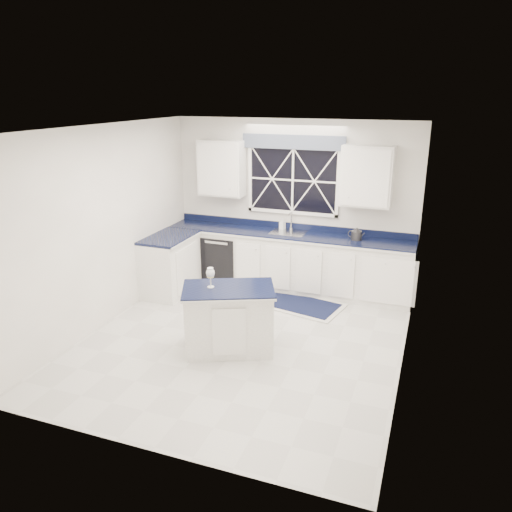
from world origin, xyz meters
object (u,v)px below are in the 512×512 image
at_px(faucet, 291,221).
at_px(wine_glass, 210,274).
at_px(dishwasher, 225,257).
at_px(soap_bottle, 282,224).
at_px(kettle, 356,234).
at_px(island, 229,319).

bearing_deg(faucet, wine_glass, -96.72).
relative_size(dishwasher, soap_bottle, 4.51).
bearing_deg(dishwasher, soap_bottle, 13.04).
distance_m(dishwasher, soap_bottle, 1.16).
bearing_deg(wine_glass, soap_bottle, 86.78).
distance_m(faucet, kettle, 1.11).
xyz_separation_m(kettle, soap_bottle, (-1.24, 0.20, 0.00)).
relative_size(kettle, soap_bottle, 1.48).
height_order(dishwasher, island, island).
distance_m(dishwasher, kettle, 2.28).
distance_m(island, kettle, 2.59).
distance_m(faucet, soap_bottle, 0.17).
distance_m(island, wine_glass, 0.62).
height_order(dishwasher, soap_bottle, soap_bottle).
relative_size(dishwasher, wine_glass, 3.28).
bearing_deg(wine_glass, faucet, 83.28).
relative_size(dishwasher, kettle, 3.05).
xyz_separation_m(kettle, wine_glass, (-1.38, -2.28, -0.03)).
xyz_separation_m(faucet, island, (-0.08, -2.41, -0.68)).
bearing_deg(dishwasher, island, -65.26).
xyz_separation_m(dishwasher, island, (1.02, -2.21, 0.01)).
bearing_deg(wine_glass, island, 14.07).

